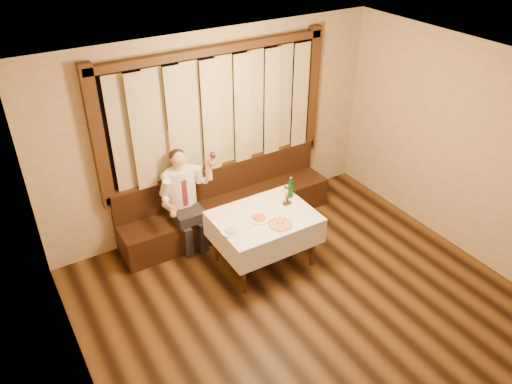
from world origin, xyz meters
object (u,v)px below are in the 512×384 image
pizza (280,224)px  green_bottle (291,189)px  pasta_red (259,217)px  cruet_caddy (287,202)px  banquette (227,207)px  pasta_cream (231,230)px  seated_man (184,192)px  dining_table (264,222)px

pizza → green_bottle: size_ratio=1.01×
pizza → pasta_red: 0.29m
cruet_caddy → pasta_red: bearing=-170.4°
pizza → cruet_caddy: size_ratio=2.68×
banquette → pasta_cream: size_ratio=13.13×
banquette → green_bottle: 1.15m
seated_man → banquette: bearing=7.5°
green_bottle → seated_man: bearing=148.4°
pasta_red → cruet_caddy: 0.50m
green_bottle → pizza: bearing=-135.6°
banquette → green_bottle: (0.53, -0.84, 0.58)m
pasta_red → cruet_caddy: (0.49, 0.10, 0.00)m
banquette → seated_man: bearing=-172.5°
pizza → pasta_cream: pasta_cream is taller
pasta_cream → pizza: bearing=-17.5°
banquette → pasta_cream: (-0.53, -1.12, 0.48)m
green_bottle → seated_man: (-1.21, 0.75, -0.06)m
banquette → green_bottle: size_ratio=10.49×
pizza → pasta_cream: (-0.59, 0.19, 0.02)m
dining_table → pasta_red: size_ratio=4.63×
cruet_caddy → green_bottle: bearing=40.0°
pasta_red → green_bottle: green_bottle is taller
dining_table → pasta_red: pasta_red is taller
dining_table → green_bottle: green_bottle is taller
banquette → pizza: bearing=-87.5°
banquette → green_bottle: green_bottle is taller
pizza → green_bottle: 0.67m
pasta_cream → green_bottle: green_bottle is taller
pasta_red → cruet_caddy: size_ratio=2.39×
pasta_red → seated_man: (-0.58, 0.97, 0.03)m
seated_man → pasta_cream: bearing=-81.6°
green_bottle → pasta_red: bearing=-160.7°
cruet_caddy → seated_man: seated_man is taller
banquette → pizza: 1.38m
dining_table → pasta_cream: pasta_cream is taller
pasta_cream → banquette: bearing=64.6°
banquette → dining_table: size_ratio=2.52×
pasta_red → dining_table: bearing=18.2°
green_bottle → cruet_caddy: bearing=-138.6°
banquette → pizza: (0.06, -1.30, 0.46)m
pizza → green_bottle: (0.47, 0.46, 0.12)m
pasta_cream → cruet_caddy: 0.93m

